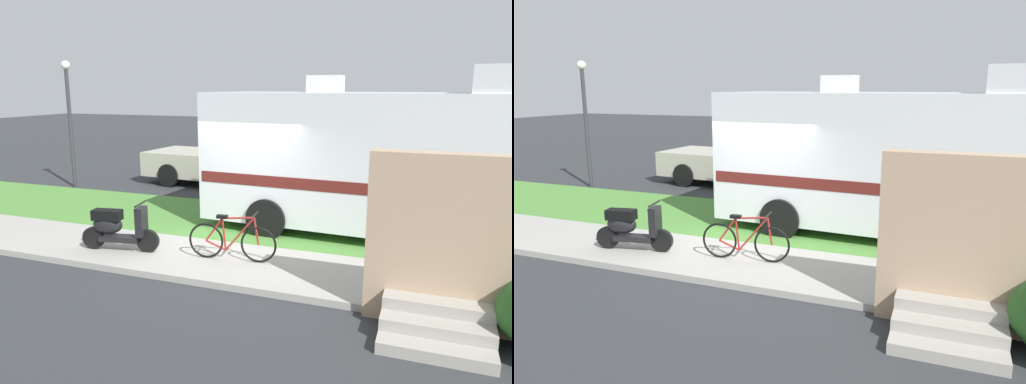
% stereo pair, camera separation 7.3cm
% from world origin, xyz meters
% --- Properties ---
extents(ground_plane, '(80.00, 80.00, 0.00)m').
position_xyz_m(ground_plane, '(0.00, 0.00, 0.00)').
color(ground_plane, '#2D3033').
extents(sidewalk, '(24.00, 2.00, 0.12)m').
position_xyz_m(sidewalk, '(0.00, -1.20, 0.06)').
color(sidewalk, '#9E9B93').
rests_on(sidewalk, ground).
extents(grass_strip, '(24.00, 3.40, 0.08)m').
position_xyz_m(grass_strip, '(0.00, 1.50, 0.04)').
color(grass_strip, '#4C8438').
rests_on(grass_strip, ground).
extents(motorhome_rv, '(7.38, 2.78, 3.62)m').
position_xyz_m(motorhome_rv, '(2.64, 1.63, 1.73)').
color(motorhome_rv, silver).
rests_on(motorhome_rv, ground).
extents(scooter, '(1.56, 0.57, 0.97)m').
position_xyz_m(scooter, '(-1.89, -1.41, 0.58)').
color(scooter, black).
rests_on(scooter, ground).
extents(bicycle, '(1.67, 0.52, 0.89)m').
position_xyz_m(bicycle, '(0.42, -1.15, 0.50)').
color(bicycle, black).
rests_on(bicycle, ground).
extents(pickup_truck_near, '(5.54, 2.55, 1.88)m').
position_xyz_m(pickup_truck_near, '(-2.19, 5.63, 1.00)').
color(pickup_truck_near, '#B7B29E').
rests_on(pickup_truck_near, ground).
extents(porch_steps, '(2.00, 1.26, 2.40)m').
position_xyz_m(porch_steps, '(3.96, -2.29, 0.97)').
color(porch_steps, '#9E998E').
rests_on(porch_steps, ground).
extents(bottle_green, '(0.08, 0.08, 0.23)m').
position_xyz_m(bottle_green, '(4.06, -0.92, 0.22)').
color(bottle_green, '#B2B2B7').
rests_on(bottle_green, ground).
extents(street_lamp_post, '(0.28, 0.28, 4.05)m').
position_xyz_m(street_lamp_post, '(-7.26, 3.60, 2.47)').
color(street_lamp_post, '#333338').
rests_on(street_lamp_post, ground).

